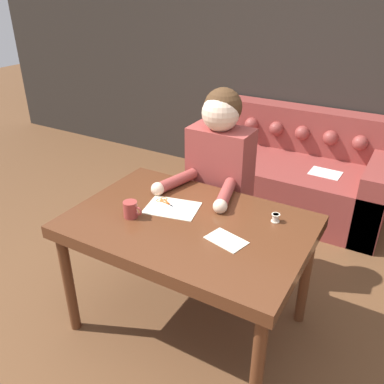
% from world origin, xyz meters
% --- Properties ---
extents(ground_plane, '(16.00, 16.00, 0.00)m').
position_xyz_m(ground_plane, '(0.00, 0.00, 0.00)').
color(ground_plane, brown).
extents(wall_back, '(8.00, 0.06, 2.60)m').
position_xyz_m(wall_back, '(0.00, 2.31, 1.30)').
color(wall_back, '#2D2823').
rests_on(wall_back, ground_plane).
extents(dining_table, '(1.26, 0.86, 0.73)m').
position_xyz_m(dining_table, '(-0.05, 0.10, 0.65)').
color(dining_table, '#562D19').
rests_on(dining_table, ground_plane).
extents(couch, '(1.63, 0.89, 0.83)m').
position_xyz_m(couch, '(0.00, 1.87, 0.30)').
color(couch, brown).
rests_on(couch, ground_plane).
extents(person, '(0.49, 0.59, 1.30)m').
position_xyz_m(person, '(-0.15, 0.66, 0.68)').
color(person, '#33281E').
rests_on(person, ground_plane).
extents(pattern_paper_main, '(0.33, 0.27, 0.00)m').
position_xyz_m(pattern_paper_main, '(-0.19, 0.17, 0.73)').
color(pattern_paper_main, beige).
rests_on(pattern_paper_main, dining_table).
extents(pattern_paper_offcut, '(0.22, 0.17, 0.00)m').
position_xyz_m(pattern_paper_offcut, '(0.21, 0.04, 0.73)').
color(pattern_paper_offcut, beige).
rests_on(pattern_paper_offcut, dining_table).
extents(scissors, '(0.22, 0.13, 0.01)m').
position_xyz_m(scissors, '(-0.25, 0.20, 0.73)').
color(scissors, silver).
rests_on(scissors, dining_table).
extents(mug, '(0.11, 0.08, 0.09)m').
position_xyz_m(mug, '(-0.33, -0.01, 0.77)').
color(mug, '#9E3833').
rests_on(mug, dining_table).
extents(thread_spool, '(0.04, 0.04, 0.05)m').
position_xyz_m(thread_spool, '(0.35, 0.33, 0.75)').
color(thread_spool, beige).
rests_on(thread_spool, dining_table).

